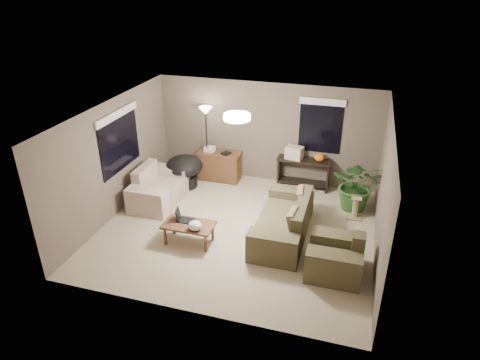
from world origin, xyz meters
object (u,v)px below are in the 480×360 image
(console_table, at_px, (303,171))
(floor_lamp, at_px, (206,120))
(cat_scratching_post, at_px, (355,209))
(coffee_table, at_px, (189,227))
(desk, at_px, (219,166))
(loveseat, at_px, (158,189))
(main_sofa, at_px, (285,223))
(armchair, at_px, (336,258))
(houseplant, at_px, (357,190))
(papasan_chair, at_px, (184,169))

(console_table, bearing_deg, floor_lamp, -174.77)
(floor_lamp, bearing_deg, cat_scratching_post, -13.30)
(coffee_table, distance_m, desk, 2.86)
(coffee_table, relative_size, console_table, 0.77)
(desk, bearing_deg, coffee_table, -83.21)
(loveseat, height_order, coffee_table, loveseat)
(coffee_table, bearing_deg, floor_lamp, 102.91)
(main_sofa, distance_m, desk, 2.96)
(armchair, xyz_separation_m, cat_scratching_post, (0.24, 2.01, -0.08))
(loveseat, xyz_separation_m, houseplant, (4.41, 0.92, 0.17))
(floor_lamp, relative_size, houseplant, 1.58)
(console_table, distance_m, houseplant, 1.48)
(armchair, bearing_deg, main_sofa, 141.21)
(main_sofa, relative_size, houseplant, 1.82)
(loveseat, distance_m, papasan_chair, 0.93)
(loveseat, bearing_deg, coffee_table, -45.76)
(armchair, height_order, papasan_chair, armchair)
(papasan_chair, distance_m, floor_lamp, 1.32)
(armchair, bearing_deg, loveseat, 160.49)
(main_sofa, relative_size, console_table, 1.69)
(loveseat, height_order, floor_lamp, floor_lamp)
(houseplant, height_order, cat_scratching_post, houseplant)
(loveseat, distance_m, houseplant, 4.51)
(main_sofa, height_order, cat_scratching_post, main_sofa)
(main_sofa, bearing_deg, floor_lamp, 139.96)
(floor_lamp, bearing_deg, console_table, 5.23)
(coffee_table, distance_m, houseplant, 3.84)
(papasan_chair, relative_size, floor_lamp, 0.47)
(armchair, bearing_deg, cat_scratching_post, 83.09)
(desk, xyz_separation_m, console_table, (2.12, 0.16, 0.06))
(papasan_chair, relative_size, houseplant, 0.75)
(floor_lamp, bearing_deg, main_sofa, -40.04)
(main_sofa, relative_size, coffee_table, 2.20)
(papasan_chair, height_order, cat_scratching_post, papasan_chair)
(loveseat, xyz_separation_m, cat_scratching_post, (4.42, 0.53, -0.08))
(loveseat, height_order, houseplant, houseplant)
(houseplant, xyz_separation_m, cat_scratching_post, (0.01, -0.39, -0.26))
(cat_scratching_post, bearing_deg, main_sofa, -139.46)
(loveseat, distance_m, floor_lamp, 2.04)
(coffee_table, xyz_separation_m, houseplant, (3.08, 2.28, 0.11))
(desk, height_order, floor_lamp, floor_lamp)
(coffee_table, xyz_separation_m, floor_lamp, (-0.64, 2.77, 1.24))
(loveseat, xyz_separation_m, papasan_chair, (0.30, 0.87, 0.17))
(main_sofa, xyz_separation_m, armchair, (1.08, -0.87, 0.00))
(console_table, bearing_deg, papasan_chair, -164.84)
(papasan_chair, bearing_deg, coffee_table, -65.13)
(floor_lamp, bearing_deg, loveseat, -116.30)
(papasan_chair, bearing_deg, main_sofa, -27.80)
(main_sofa, height_order, console_table, main_sofa)
(loveseat, xyz_separation_m, desk, (0.99, 1.47, 0.08))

